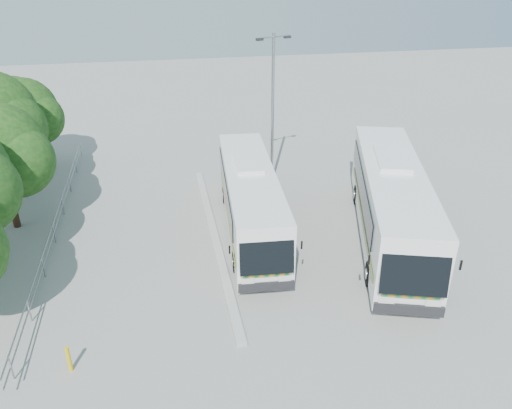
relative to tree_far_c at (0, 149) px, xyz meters
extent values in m
plane|color=gray|center=(12.12, -5.10, -4.26)|extent=(100.00, 100.00, 0.00)
cube|color=#B2B2AD|center=(9.82, -3.10, -4.18)|extent=(0.40, 16.00, 0.15)
cylinder|color=gray|center=(2.12, -1.10, -3.31)|extent=(0.06, 22.00, 0.06)
cylinder|color=gray|center=(2.12, -1.10, -3.71)|extent=(0.06, 22.00, 0.06)
cylinder|color=gray|center=(2.12, -11.10, -3.76)|extent=(0.06, 0.06, 1.00)
cylinder|color=gray|center=(2.12, 8.90, -3.76)|extent=(0.06, 0.06, 1.00)
cylinder|color=#382314|center=(-0.08, 0.00, -2.74)|extent=(0.36, 0.36, 3.04)
sphere|color=#11340E|center=(0.75, -0.55, -0.46)|extent=(3.59, 3.59, 3.59)
cylinder|color=#382314|center=(-1.28, 3.70, -2.54)|extent=(0.36, 0.36, 3.43)
sphere|color=#11340E|center=(-0.34, 3.08, 0.03)|extent=(4.06, 4.06, 4.06)
cylinder|color=#382314|center=(-0.58, 8.20, -2.87)|extent=(0.36, 0.36, 2.77)
sphere|color=#11340E|center=(-0.58, 8.20, -0.35)|extent=(4.03, 4.03, 4.03)
sphere|color=#11340E|center=(0.18, 7.70, -0.79)|extent=(3.28, 3.28, 3.28)
sphere|color=#11340E|center=(-1.21, 8.83, 0.15)|extent=(3.02, 3.02, 3.02)
cube|color=white|center=(11.76, -2.69, -2.48)|extent=(3.24, 11.52, 2.89)
cube|color=black|center=(11.32, -8.39, -2.13)|extent=(2.21, 0.60, 1.84)
cube|color=black|center=(10.60, -2.03, -2.13)|extent=(0.75, 9.07, 1.04)
cube|color=black|center=(13.00, -2.22, -2.13)|extent=(0.75, 9.07, 1.04)
cube|color=#0D602A|center=(10.53, -2.88, -3.03)|extent=(0.79, 9.83, 0.27)
cylinder|color=black|center=(10.41, -6.29, -3.78)|extent=(0.36, 0.97, 0.95)
cylinder|color=black|center=(12.54, -6.46, -3.78)|extent=(0.36, 0.97, 0.95)
cylinder|color=black|center=(10.94, 0.60, -3.78)|extent=(0.36, 0.97, 0.95)
cylinder|color=black|center=(13.07, 0.44, -3.78)|extent=(0.36, 0.97, 0.95)
cube|color=white|center=(18.25, -4.82, -2.24)|extent=(6.51, 13.11, 3.28)
cube|color=black|center=(16.27, -11.00, -1.84)|extent=(2.51, 1.23, 2.09)
cube|color=black|center=(17.15, -3.79, -1.84)|extent=(3.21, 9.85, 1.18)
cube|color=black|center=(19.75, -4.63, -1.84)|extent=(3.21, 9.85, 1.18)
cube|color=#0D6131|center=(16.85, -4.71, -2.86)|extent=(3.46, 10.66, 0.30)
cylinder|color=black|center=(15.81, -8.45, -3.72)|extent=(0.64, 1.12, 1.08)
cylinder|color=black|center=(18.13, -9.19, -3.72)|extent=(0.64, 1.12, 1.08)
cylinder|color=black|center=(18.22, -0.97, -3.72)|extent=(0.64, 1.12, 1.08)
cylinder|color=black|center=(20.53, -1.71, -3.72)|extent=(0.64, 1.12, 1.08)
cylinder|color=#989BA0|center=(14.12, 2.74, 0.18)|extent=(0.23, 0.23, 8.87)
cylinder|color=#989BA0|center=(14.12, 2.74, 4.39)|extent=(1.71, 0.66, 0.09)
cube|color=black|center=(13.28, 2.45, 4.34)|extent=(0.43, 0.31, 0.13)
cube|color=black|center=(14.96, 3.03, 4.34)|extent=(0.43, 0.31, 0.13)
cylinder|color=gold|center=(3.93, -11.07, -3.75)|extent=(0.18, 0.18, 1.02)
camera|label=1|loc=(7.58, -24.67, 8.38)|focal=35.00mm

